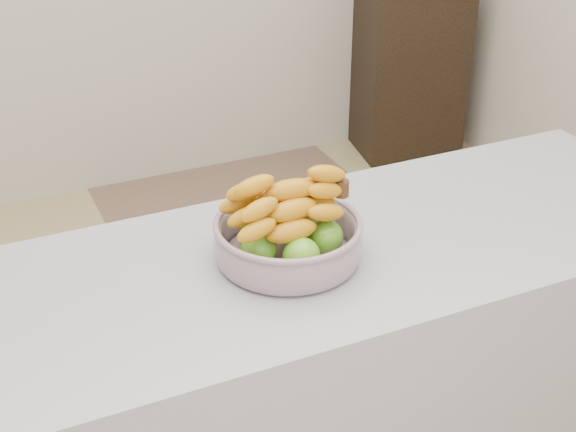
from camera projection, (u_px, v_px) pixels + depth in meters
name	position (u px, v px, depth m)	size (l,w,h in m)	color
counter	(278.00, 426.00, 1.85)	(2.00, 0.60, 0.90)	#9E9EA6
cabinet	(409.00, 67.00, 4.09)	(0.50, 0.40, 0.90)	black
fruit_bowl	(288.00, 235.00, 1.61)	(0.30, 0.30, 0.18)	#AAB5CC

